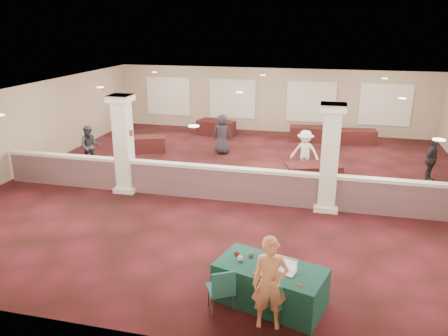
% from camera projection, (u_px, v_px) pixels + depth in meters
% --- Properties ---
extents(ground, '(16.00, 16.00, 0.00)m').
position_uv_depth(ground, '(238.00, 184.00, 15.23)').
color(ground, '#421018').
rests_on(ground, ground).
extents(wall_back, '(16.00, 0.04, 3.20)m').
position_uv_depth(wall_back, '(271.00, 100.00, 22.09)').
color(wall_back, gray).
rests_on(wall_back, ground).
extents(wall_front, '(16.00, 0.04, 3.20)m').
position_uv_depth(wall_front, '(143.00, 257.00, 7.34)').
color(wall_front, gray).
rests_on(wall_front, ground).
extents(wall_left, '(0.04, 16.00, 3.20)m').
position_uv_depth(wall_left, '(32.00, 127.00, 16.50)').
color(wall_left, gray).
rests_on(wall_left, ground).
extents(ceiling, '(16.00, 16.00, 0.02)m').
position_uv_depth(ceiling, '(239.00, 92.00, 14.21)').
color(ceiling, white).
rests_on(ceiling, wall_back).
extents(partition_wall, '(15.60, 0.28, 1.10)m').
position_uv_depth(partition_wall, '(229.00, 183.00, 13.66)').
color(partition_wall, brown).
rests_on(partition_wall, ground).
extents(column_left, '(0.72, 0.72, 3.20)m').
position_uv_depth(column_left, '(124.00, 143.00, 14.10)').
color(column_left, silver).
rests_on(column_left, ground).
extents(column_right, '(0.72, 0.72, 3.20)m').
position_uv_depth(column_right, '(330.00, 157.00, 12.66)').
color(column_right, silver).
rests_on(column_right, ground).
extents(sconce_left, '(0.12, 0.12, 0.18)m').
position_uv_depth(sconce_left, '(115.00, 132.00, 14.05)').
color(sconce_left, brown).
rests_on(sconce_left, column_left).
extents(sconce_right, '(0.12, 0.12, 0.18)m').
position_uv_depth(sconce_right, '(131.00, 133.00, 13.93)').
color(sconce_right, brown).
rests_on(sconce_right, column_left).
extents(near_table, '(2.34, 1.62, 0.82)m').
position_uv_depth(near_table, '(270.00, 285.00, 8.66)').
color(near_table, '#0E3633').
rests_on(near_table, ground).
extents(conf_chair_main, '(0.47, 0.47, 0.87)m').
position_uv_depth(conf_chair_main, '(271.00, 298.00, 8.07)').
color(conf_chair_main, '#21605C').
rests_on(conf_chair_main, ground).
extents(conf_chair_side, '(0.66, 0.66, 0.96)m').
position_uv_depth(conf_chair_side, '(222.00, 287.00, 8.30)').
color(conf_chair_side, '#21605C').
rests_on(conf_chair_side, ground).
extents(woman, '(0.71, 0.53, 1.80)m').
position_uv_depth(woman, '(270.00, 283.00, 7.84)').
color(woman, '#F5966A').
rests_on(woman, ground).
extents(far_table_front_left, '(1.79, 1.32, 0.65)m').
position_uv_depth(far_table_front_left, '(146.00, 144.00, 18.94)').
color(far_table_front_left, black).
rests_on(far_table_front_left, ground).
extents(far_table_front_center, '(1.71, 1.00, 0.66)m').
position_uv_depth(far_table_front_center, '(274.00, 175.00, 15.14)').
color(far_table_front_center, black).
rests_on(far_table_front_center, ground).
extents(far_table_front_right, '(2.05, 1.48, 0.75)m').
position_uv_depth(far_table_front_right, '(313.00, 174.00, 15.02)').
color(far_table_front_right, black).
rests_on(far_table_front_right, ground).
extents(far_table_back_left, '(1.98, 1.36, 0.73)m').
position_uv_depth(far_table_back_left, '(216.00, 128.00, 21.66)').
color(far_table_back_left, black).
rests_on(far_table_back_left, ground).
extents(far_table_back_center, '(1.78, 1.02, 0.69)m').
position_uv_depth(far_table_back_center, '(308.00, 134.00, 20.66)').
color(far_table_back_center, black).
rests_on(far_table_back_center, ground).
extents(far_table_back_right, '(1.69, 0.98, 0.65)m').
position_uv_depth(far_table_back_right, '(358.00, 137.00, 20.16)').
color(far_table_back_right, black).
rests_on(far_table_back_right, ground).
extents(attendee_a, '(0.89, 0.75, 1.62)m').
position_uv_depth(attendee_a, '(90.00, 146.00, 16.81)').
color(attendee_a, black).
rests_on(attendee_a, ground).
extents(attendee_b, '(1.11, 0.63, 1.64)m').
position_uv_depth(attendee_b, '(305.00, 152.00, 16.04)').
color(attendee_b, white).
rests_on(attendee_b, ground).
extents(attendee_c, '(0.86, 1.01, 1.56)m').
position_uv_depth(attendee_c, '(431.00, 160.00, 15.25)').
color(attendee_c, black).
rests_on(attendee_c, ground).
extents(attendee_d, '(0.84, 0.47, 1.69)m').
position_uv_depth(attendee_d, '(222.00, 134.00, 18.50)').
color(attendee_d, black).
rests_on(attendee_d, ground).
extents(laptop_base, '(0.43, 0.35, 0.02)m').
position_uv_depth(laptop_base, '(286.00, 272.00, 8.32)').
color(laptop_base, silver).
rests_on(laptop_base, near_table).
extents(laptop_screen, '(0.36, 0.12, 0.25)m').
position_uv_depth(laptop_screen, '(288.00, 263.00, 8.39)').
color(laptop_screen, silver).
rests_on(laptop_screen, near_table).
extents(screen_glow, '(0.32, 0.10, 0.21)m').
position_uv_depth(screen_glow, '(288.00, 264.00, 8.39)').
color(screen_glow, '#D2E1FC').
rests_on(screen_glow, near_table).
extents(knitting, '(0.52, 0.45, 0.03)m').
position_uv_depth(knitting, '(267.00, 274.00, 8.27)').
color(knitting, '#CD4A20').
rests_on(knitting, near_table).
extents(yarn_cream, '(0.12, 0.12, 0.12)m').
position_uv_depth(yarn_cream, '(240.00, 258.00, 8.71)').
color(yarn_cream, beige).
rests_on(yarn_cream, near_table).
extents(yarn_red, '(0.11, 0.11, 0.11)m').
position_uv_depth(yarn_red, '(237.00, 253.00, 8.93)').
color(yarn_red, maroon).
rests_on(yarn_red, near_table).
extents(yarn_grey, '(0.12, 0.12, 0.12)m').
position_uv_depth(yarn_grey, '(251.00, 255.00, 8.86)').
color(yarn_grey, '#4E4F54').
rests_on(yarn_grey, near_table).
extents(scissors, '(0.14, 0.07, 0.01)m').
position_uv_depth(scissors, '(300.00, 285.00, 7.93)').
color(scissors, red).
rests_on(scissors, near_table).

